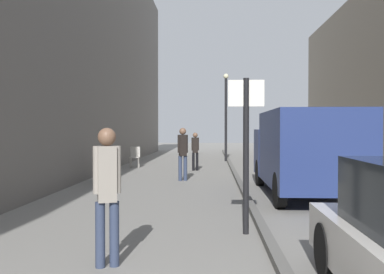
{
  "coord_description": "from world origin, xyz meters",
  "views": [
    {
      "loc": [
        0.73,
        -1.63,
        1.76
      ],
      "look_at": [
        -0.08,
        15.0,
        1.44
      ],
      "focal_mm": 39.75,
      "sensor_mm": 36.0,
      "label": 1
    }
  ],
  "objects_px": {
    "pedestrian_far_crossing": "(107,187)",
    "pedestrian_main_foreground": "(183,150)",
    "lamp_post": "(226,111)",
    "cafe_chair_near_window": "(135,155)",
    "pedestrian_mid_block": "(195,149)",
    "street_sign_post": "(246,142)",
    "delivery_van": "(304,150)",
    "bicycle_leaning": "(98,172)"
  },
  "relations": [
    {
      "from": "pedestrian_far_crossing",
      "to": "pedestrian_main_foreground",
      "type": "bearing_deg",
      "value": 68.73
    },
    {
      "from": "lamp_post",
      "to": "cafe_chair_near_window",
      "type": "relative_size",
      "value": 5.06
    },
    {
      "from": "pedestrian_mid_block",
      "to": "street_sign_post",
      "type": "xyz_separation_m",
      "value": [
        1.29,
        -10.73,
        0.62
      ]
    },
    {
      "from": "delivery_van",
      "to": "lamp_post",
      "type": "distance_m",
      "value": 12.08
    },
    {
      "from": "pedestrian_far_crossing",
      "to": "street_sign_post",
      "type": "xyz_separation_m",
      "value": [
        1.89,
        1.79,
        0.52
      ]
    },
    {
      "from": "delivery_van",
      "to": "bicycle_leaning",
      "type": "xyz_separation_m",
      "value": [
        -6.08,
        2.16,
        -0.82
      ]
    },
    {
      "from": "pedestrian_far_crossing",
      "to": "cafe_chair_near_window",
      "type": "relative_size",
      "value": 1.88
    },
    {
      "from": "pedestrian_far_crossing",
      "to": "bicycle_leaning",
      "type": "height_order",
      "value": "pedestrian_far_crossing"
    },
    {
      "from": "pedestrian_main_foreground",
      "to": "street_sign_post",
      "type": "bearing_deg",
      "value": -95.17
    },
    {
      "from": "pedestrian_far_crossing",
      "to": "lamp_post",
      "type": "distance_m",
      "value": 18.06
    },
    {
      "from": "pedestrian_mid_block",
      "to": "bicycle_leaning",
      "type": "height_order",
      "value": "pedestrian_mid_block"
    },
    {
      "from": "lamp_post",
      "to": "cafe_chair_near_window",
      "type": "xyz_separation_m",
      "value": [
        -4.26,
        -3.99,
        -2.18
      ]
    },
    {
      "from": "pedestrian_far_crossing",
      "to": "cafe_chair_near_window",
      "type": "distance_m",
      "value": 14.06
    },
    {
      "from": "pedestrian_main_foreground",
      "to": "cafe_chair_near_window",
      "type": "relative_size",
      "value": 1.91
    },
    {
      "from": "pedestrian_main_foreground",
      "to": "street_sign_post",
      "type": "distance_m",
      "value": 7.41
    },
    {
      "from": "bicycle_leaning",
      "to": "pedestrian_far_crossing",
      "type": "bearing_deg",
      "value": -82.16
    },
    {
      "from": "pedestrian_main_foreground",
      "to": "pedestrian_mid_block",
      "type": "xyz_separation_m",
      "value": [
        0.28,
        3.51,
        -0.11
      ]
    },
    {
      "from": "delivery_van",
      "to": "cafe_chair_near_window",
      "type": "xyz_separation_m",
      "value": [
        -5.95,
        7.87,
        -0.65
      ]
    },
    {
      "from": "pedestrian_main_foreground",
      "to": "pedestrian_far_crossing",
      "type": "distance_m",
      "value": 9.02
    },
    {
      "from": "lamp_post",
      "to": "pedestrian_far_crossing",
      "type": "bearing_deg",
      "value": -96.57
    },
    {
      "from": "pedestrian_mid_block",
      "to": "cafe_chair_near_window",
      "type": "xyz_separation_m",
      "value": [
        -2.81,
        1.35,
        -0.38
      ]
    },
    {
      "from": "pedestrian_mid_block",
      "to": "street_sign_post",
      "type": "distance_m",
      "value": 10.83
    },
    {
      "from": "pedestrian_mid_block",
      "to": "cafe_chair_near_window",
      "type": "height_order",
      "value": "pedestrian_mid_block"
    },
    {
      "from": "cafe_chair_near_window",
      "to": "pedestrian_mid_block",
      "type": "bearing_deg",
      "value": 151.54
    },
    {
      "from": "delivery_van",
      "to": "bicycle_leaning",
      "type": "bearing_deg",
      "value": 160.18
    },
    {
      "from": "lamp_post",
      "to": "bicycle_leaning",
      "type": "distance_m",
      "value": 10.9
    },
    {
      "from": "pedestrian_mid_block",
      "to": "pedestrian_far_crossing",
      "type": "relative_size",
      "value": 0.9
    },
    {
      "from": "pedestrian_main_foreground",
      "to": "delivery_van",
      "type": "height_order",
      "value": "delivery_van"
    },
    {
      "from": "pedestrian_mid_block",
      "to": "cafe_chair_near_window",
      "type": "bearing_deg",
      "value": 142.38
    },
    {
      "from": "pedestrian_far_crossing",
      "to": "bicycle_leaning",
      "type": "xyz_separation_m",
      "value": [
        -2.33,
        8.17,
        -0.64
      ]
    },
    {
      "from": "lamp_post",
      "to": "bicycle_leaning",
      "type": "relative_size",
      "value": 2.7
    },
    {
      "from": "bicycle_leaning",
      "to": "cafe_chair_near_window",
      "type": "xyz_separation_m",
      "value": [
        0.13,
        5.71,
        0.17
      ]
    },
    {
      "from": "cafe_chair_near_window",
      "to": "bicycle_leaning",
      "type": "bearing_deg",
      "value": 85.84
    },
    {
      "from": "pedestrian_main_foreground",
      "to": "delivery_van",
      "type": "xyz_separation_m",
      "value": [
        3.42,
        -3.01,
        0.16
      ]
    },
    {
      "from": "street_sign_post",
      "to": "cafe_chair_near_window",
      "type": "height_order",
      "value": "street_sign_post"
    },
    {
      "from": "pedestrian_far_crossing",
      "to": "lamp_post",
      "type": "bearing_deg",
      "value": 64.23
    },
    {
      "from": "lamp_post",
      "to": "bicycle_leaning",
      "type": "xyz_separation_m",
      "value": [
        -4.39,
        -9.7,
        -2.34
      ]
    },
    {
      "from": "pedestrian_far_crossing",
      "to": "street_sign_post",
      "type": "distance_m",
      "value": 2.66
    },
    {
      "from": "pedestrian_far_crossing",
      "to": "delivery_van",
      "type": "distance_m",
      "value": 7.08
    },
    {
      "from": "pedestrian_main_foreground",
      "to": "bicycle_leaning",
      "type": "height_order",
      "value": "pedestrian_main_foreground"
    },
    {
      "from": "cafe_chair_near_window",
      "to": "delivery_van",
      "type": "bearing_deg",
      "value": 124.26
    },
    {
      "from": "delivery_van",
      "to": "bicycle_leaning",
      "type": "relative_size",
      "value": 3.06
    }
  ]
}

